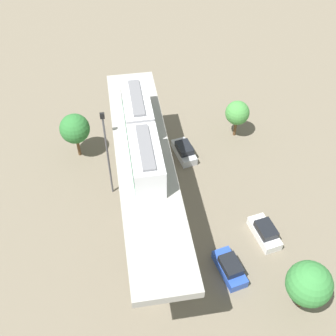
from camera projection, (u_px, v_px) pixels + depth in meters
name	position (u px, v px, depth m)	size (l,w,h in m)	color
ground_plane	(147.00, 215.00, 45.58)	(120.00, 120.00, 0.00)	#706654
viaduct	(145.00, 175.00, 41.00)	(5.20, 28.00, 8.56)	#A8A59E
train	(141.00, 134.00, 39.48)	(2.64, 13.55, 3.24)	white
parked_car_white	(265.00, 232.00, 43.16)	(2.53, 4.46, 1.76)	white
parked_car_blue	(230.00, 268.00, 40.33)	(2.63, 4.48, 1.76)	#284CB7
parked_car_silver	(184.00, 151.00, 51.39)	(2.57, 4.47, 1.76)	#B2B5BA
tree_near_viaduct	(237.00, 113.00, 52.07)	(2.96, 2.96, 5.01)	brown
tree_mid_lot	(309.00, 284.00, 35.77)	(3.94, 3.94, 5.81)	brown
tree_far_corner	(75.00, 129.00, 49.09)	(3.48, 3.48, 5.89)	brown
signal_post	(107.00, 152.00, 43.54)	(0.44, 0.28, 11.16)	#4C4C51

